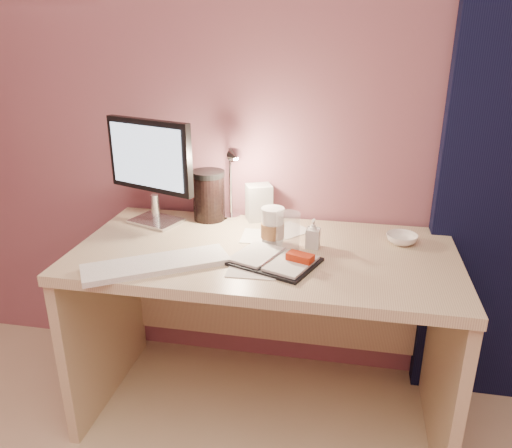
% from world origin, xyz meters
% --- Properties ---
extents(desk, '(1.40, 0.70, 0.73)m').
position_xyz_m(desk, '(0.00, 1.45, 0.50)').
color(desk, beige).
rests_on(desk, ground).
extents(monitor, '(0.39, 0.20, 0.43)m').
position_xyz_m(monitor, '(-0.50, 1.57, 0.99)').
color(monitor, silver).
rests_on(monitor, desk).
extents(keyboard, '(0.49, 0.39, 0.02)m').
position_xyz_m(keyboard, '(-0.34, 1.17, 0.74)').
color(keyboard, white).
rests_on(keyboard, desk).
extents(planner, '(0.35, 0.30, 0.05)m').
position_xyz_m(planner, '(0.06, 1.28, 0.74)').
color(planner, black).
rests_on(planner, desk).
extents(paper_a, '(0.18, 0.18, 0.00)m').
position_xyz_m(paper_a, '(-0.01, 1.23, 0.73)').
color(paper_a, silver).
rests_on(paper_a, desk).
extents(paper_b, '(0.16, 0.16, 0.00)m').
position_xyz_m(paper_b, '(-0.04, 1.50, 0.73)').
color(paper_b, silver).
rests_on(paper_b, desk).
extents(paper_c, '(0.20, 0.20, 0.00)m').
position_xyz_m(paper_c, '(0.06, 1.59, 0.73)').
color(paper_c, silver).
rests_on(paper_c, desk).
extents(coffee_cup, '(0.09, 0.09, 0.14)m').
position_xyz_m(coffee_cup, '(0.02, 1.44, 0.80)').
color(coffee_cup, silver).
rests_on(coffee_cup, desk).
extents(clear_cup, '(0.09, 0.09, 0.15)m').
position_xyz_m(clear_cup, '(0.09, 1.38, 0.81)').
color(clear_cup, white).
rests_on(clear_cup, desk).
extents(bowl, '(0.13, 0.13, 0.04)m').
position_xyz_m(bowl, '(0.50, 1.54, 0.75)').
color(bowl, white).
rests_on(bowl, desk).
extents(lotion_bottle, '(0.05, 0.05, 0.11)m').
position_xyz_m(lotion_bottle, '(0.17, 1.44, 0.79)').
color(lotion_bottle, silver).
rests_on(lotion_bottle, desk).
extents(dark_jar, '(0.13, 0.13, 0.19)m').
position_xyz_m(dark_jar, '(-0.29, 1.65, 0.82)').
color(dark_jar, black).
rests_on(dark_jar, desk).
extents(product_box, '(0.13, 0.12, 0.15)m').
position_xyz_m(product_box, '(-0.08, 1.69, 0.81)').
color(product_box, silver).
rests_on(product_box, desk).
extents(desk_lamp, '(0.13, 0.20, 0.33)m').
position_xyz_m(desk_lamp, '(-0.23, 1.61, 0.94)').
color(desk_lamp, silver).
rests_on(desk_lamp, desk).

